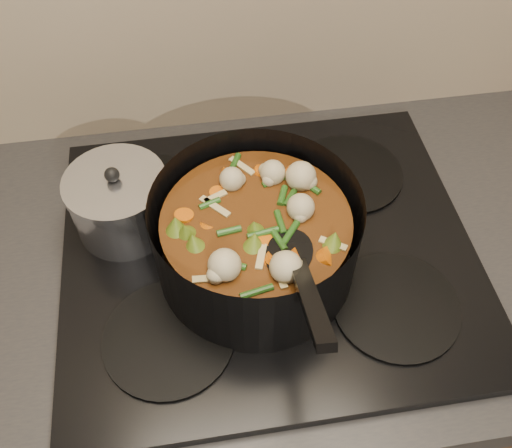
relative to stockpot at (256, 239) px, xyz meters
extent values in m
cube|color=brown|center=(0.02, 0.03, -0.57)|extent=(2.60, 0.60, 0.86)
cube|color=black|center=(0.02, 0.03, -0.11)|extent=(2.64, 0.64, 0.05)
cube|color=black|center=(0.02, 0.03, -0.08)|extent=(0.62, 0.54, 0.02)
cylinder|color=black|center=(-0.14, -0.10, -0.06)|extent=(0.18, 0.18, 0.01)
cylinder|color=black|center=(0.18, -0.10, -0.06)|extent=(0.18, 0.18, 0.01)
cylinder|color=black|center=(-0.14, 0.16, -0.06)|extent=(0.18, 0.18, 0.01)
cylinder|color=black|center=(0.18, 0.16, -0.06)|extent=(0.18, 0.18, 0.01)
cylinder|color=black|center=(0.00, 0.00, 0.00)|extent=(0.35, 0.35, 0.14)
cylinder|color=black|center=(0.00, 0.00, -0.06)|extent=(0.28, 0.28, 0.01)
cylinder|color=#592C0F|center=(0.00, 0.00, -0.01)|extent=(0.26, 0.26, 0.10)
cylinder|color=orange|center=(0.04, 0.00, 0.04)|extent=(0.03, 0.03, 0.03)
cylinder|color=orange|center=(0.04, 0.06, 0.04)|extent=(0.04, 0.04, 0.03)
cylinder|color=orange|center=(-0.04, 0.09, 0.04)|extent=(0.04, 0.04, 0.03)
cylinder|color=orange|center=(-0.05, 0.01, 0.04)|extent=(0.03, 0.03, 0.03)
cylinder|color=orange|center=(-0.06, -0.06, 0.04)|extent=(0.04, 0.03, 0.03)
cylinder|color=orange|center=(0.01, -0.04, 0.04)|extent=(0.04, 0.04, 0.03)
cylinder|color=orange|center=(0.06, -0.02, 0.04)|extent=(0.03, 0.04, 0.03)
cylinder|color=orange|center=(0.07, 0.06, 0.04)|extent=(0.03, 0.03, 0.03)
cylinder|color=orange|center=(-0.01, 0.05, 0.04)|extent=(0.04, 0.04, 0.03)
cylinder|color=orange|center=(-0.08, 0.04, 0.04)|extent=(0.04, 0.04, 0.03)
sphere|color=tan|center=(0.06, 0.00, 0.05)|extent=(0.04, 0.04, 0.04)
sphere|color=tan|center=(0.01, 0.06, 0.05)|extent=(0.04, 0.04, 0.04)
sphere|color=tan|center=(-0.06, 0.02, 0.05)|extent=(0.04, 0.04, 0.04)
sphere|color=tan|center=(-0.03, -0.05, 0.05)|extent=(0.04, 0.04, 0.04)
sphere|color=tan|center=(0.05, -0.03, 0.05)|extent=(0.04, 0.04, 0.04)
sphere|color=tan|center=(0.04, 0.04, 0.05)|extent=(0.04, 0.04, 0.04)
cone|color=#5C701C|center=(-0.04, -0.07, 0.05)|extent=(0.04, 0.04, 0.03)
cone|color=#5C701C|center=(0.07, -0.05, 0.05)|extent=(0.04, 0.04, 0.03)
cone|color=#5C701C|center=(0.06, 0.06, 0.05)|extent=(0.04, 0.04, 0.03)
cone|color=#5C701C|center=(-0.05, 0.07, 0.05)|extent=(0.04, 0.04, 0.03)
cone|color=#5C701C|center=(-0.07, -0.04, 0.05)|extent=(0.04, 0.04, 0.03)
cone|color=#5C701C|center=(0.03, -0.08, 0.05)|extent=(0.04, 0.04, 0.03)
cylinder|color=#245117|center=(0.03, 0.03, 0.04)|extent=(0.01, 0.04, 0.01)
cylinder|color=#245117|center=(-0.01, 0.10, 0.04)|extent=(0.04, 0.03, 0.01)
cylinder|color=#245117|center=(-0.06, 0.05, 0.04)|extent=(0.04, 0.02, 0.01)
cylinder|color=#245117|center=(-0.06, -0.01, 0.04)|extent=(0.02, 0.04, 0.01)
cylinder|color=#245117|center=(-0.03, -0.04, 0.04)|extent=(0.03, 0.04, 0.01)
cylinder|color=#245117|center=(0.02, -0.10, 0.04)|extent=(0.04, 0.02, 0.01)
cylinder|color=#245117|center=(0.07, -0.04, 0.04)|extent=(0.04, 0.03, 0.01)
cylinder|color=#245117|center=(0.06, 0.02, 0.04)|extent=(0.01, 0.04, 0.01)
cylinder|color=#245117|center=(0.02, 0.04, 0.04)|extent=(0.04, 0.03, 0.01)
cylinder|color=#245117|center=(-0.03, 0.09, 0.04)|extent=(0.04, 0.02, 0.01)
cylinder|color=#245117|center=(-0.07, 0.03, 0.04)|extent=(0.02, 0.04, 0.01)
cylinder|color=#245117|center=(-0.06, -0.02, 0.04)|extent=(0.03, 0.04, 0.01)
cylinder|color=#245117|center=(-0.02, -0.04, 0.04)|extent=(0.04, 0.02, 0.01)
cylinder|color=#245117|center=(0.04, -0.09, 0.04)|extent=(0.04, 0.03, 0.01)
cube|color=tan|center=(-0.06, 0.04, 0.04)|extent=(0.04, 0.01, 0.00)
cube|color=tan|center=(-0.06, -0.04, 0.04)|extent=(0.02, 0.04, 0.00)
cube|color=tan|center=(0.02, -0.07, 0.04)|extent=(0.04, 0.03, 0.00)
cube|color=tan|center=(0.07, 0.00, 0.04)|extent=(0.04, 0.04, 0.00)
cube|color=tan|center=(0.02, 0.07, 0.04)|extent=(0.03, 0.04, 0.00)
cube|color=tan|center=(-0.06, 0.04, 0.04)|extent=(0.04, 0.02, 0.00)
cube|color=tan|center=(-0.05, -0.05, 0.04)|extent=(0.01, 0.04, 0.00)
ellipsoid|color=black|center=(0.03, -0.06, 0.04)|extent=(0.09, 0.10, 0.01)
cube|color=black|center=(0.03, -0.16, 0.09)|extent=(0.03, 0.17, 0.10)
cylinder|color=silver|center=(-0.19, 0.11, -0.02)|extent=(0.15, 0.15, 0.09)
cylinder|color=silver|center=(-0.19, 0.11, 0.03)|extent=(0.15, 0.15, 0.01)
sphere|color=black|center=(-0.19, 0.11, 0.05)|extent=(0.02, 0.02, 0.02)
camera|label=1|loc=(-0.07, -0.47, 0.64)|focal=40.00mm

